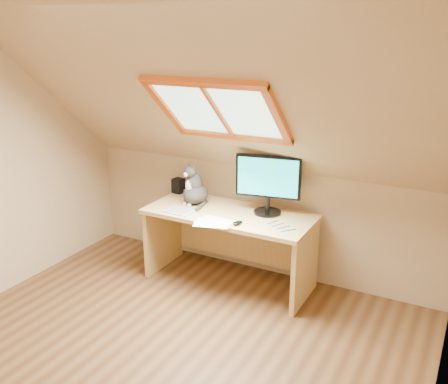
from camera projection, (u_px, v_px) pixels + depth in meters
The scene contains 10 objects.
ground at pixel (146, 371), 3.38m from camera, with size 3.50×3.50×0.00m, color brown.
room_shell at pixel (124, 171), 2.85m from camera, with size 3.52×3.52×2.41m.
desk at pixel (233, 232), 4.48m from camera, with size 1.48×0.65×0.68m.
monitor at pixel (268, 181), 4.23m from camera, with size 0.56×0.24×0.52m.
cat at pixel (195, 189), 4.53m from camera, with size 0.29×0.32×0.40m.
desk_speaker at pixel (178, 186), 4.85m from camera, with size 0.10×0.10×0.14m, color black.
graphics_tablet at pixel (179, 211), 4.37m from camera, with size 0.26×0.18×0.01m, color #B2B2B7.
mouse at pixel (238, 223), 4.08m from camera, with size 0.05×0.10×0.03m, color black.
papers at pixel (211, 221), 4.16m from camera, with size 0.33×0.27×0.00m.
cables at pixel (269, 225), 4.07m from camera, with size 0.51×0.26×0.01m.
Camera 1 is at (1.79, -2.25, 2.21)m, focal length 40.00 mm.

